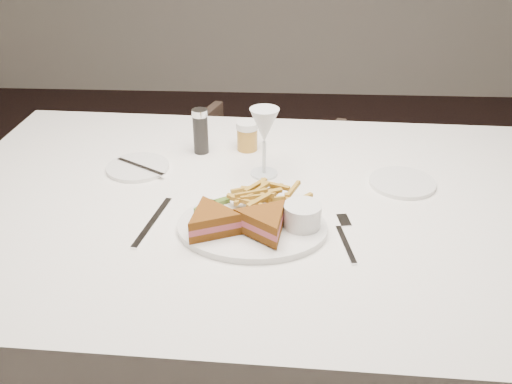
{
  "coord_description": "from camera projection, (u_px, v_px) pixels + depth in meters",
  "views": [
    {
      "loc": [
        -0.27,
        -1.49,
        1.42
      ],
      "look_at": [
        -0.33,
        -0.4,
        0.8
      ],
      "focal_mm": 40.0,
      "sensor_mm": 36.0,
      "label": 1
    }
  ],
  "objects": [
    {
      "name": "ground",
      "position": [
        357.0,
        339.0,
        1.98
      ],
      "size": [
        5.0,
        5.0,
        0.0
      ],
      "primitive_type": "plane",
      "color": "black",
      "rests_on": "ground"
    },
    {
      "name": "table",
      "position": [
        257.0,
        322.0,
        1.51
      ],
      "size": [
        1.55,
        1.07,
        0.75
      ],
      "primitive_type": "cube",
      "rotation": [
        0.0,
        0.0,
        -0.04
      ],
      "color": "white",
      "rests_on": "ground"
    },
    {
      "name": "chair_far",
      "position": [
        254.0,
        187.0,
        2.3
      ],
      "size": [
        0.74,
        0.71,
        0.61
      ],
      "primitive_type": "imported",
      "rotation": [
        0.0,
        0.0,
        2.83
      ],
      "color": "#4A382D",
      "rests_on": "ground"
    },
    {
      "name": "table_setting",
      "position": [
        256.0,
        193.0,
        1.28
      ],
      "size": [
        0.82,
        0.64,
        0.18
      ],
      "color": "white",
      "rests_on": "table"
    }
  ]
}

